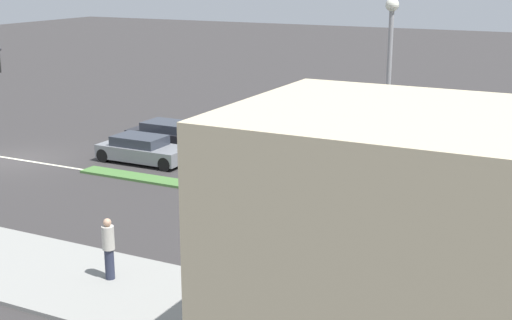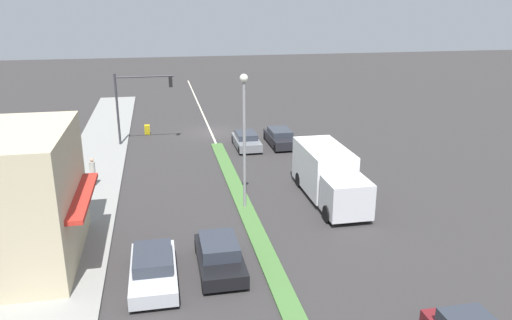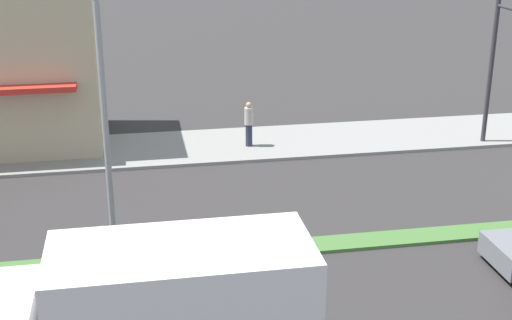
% 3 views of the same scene
% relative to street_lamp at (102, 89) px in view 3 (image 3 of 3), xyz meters
% --- Properties ---
extents(ground_plane, '(160.00, 160.00, 0.00)m').
position_rel_street_lamp_xyz_m(ground_plane, '(0.00, 0.92, -4.78)').
color(ground_plane, '#333030').
extents(sidewalk_right, '(4.00, 73.00, 0.12)m').
position_rel_street_lamp_xyz_m(sidewalk_right, '(9.00, 1.42, -4.72)').
color(sidewalk_right, gray).
rests_on(sidewalk_right, ground).
extents(building_corner_store, '(5.99, 7.07, 5.87)m').
position_rel_street_lamp_xyz_m(building_corner_store, '(10.84, 4.02, -1.72)').
color(building_corner_store, '#C6B793').
rests_on(building_corner_store, sidewalk_right).
extents(street_lamp, '(0.44, 0.44, 7.37)m').
position_rel_street_lamp_xyz_m(street_lamp, '(0.00, 0.00, 0.00)').
color(street_lamp, gray).
rests_on(street_lamp, median_strip).
extents(pedestrian, '(0.34, 0.34, 1.75)m').
position_rel_street_lamp_xyz_m(pedestrian, '(8.61, -5.07, -3.73)').
color(pedestrian, '#282D42').
rests_on(pedestrian, sidewalk_right).
extents(delivery_truck, '(2.44, 7.50, 2.87)m').
position_rel_street_lamp_xyz_m(delivery_truck, '(-5.00, -0.52, -3.31)').
color(delivery_truck, silver).
rests_on(delivery_truck, ground).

